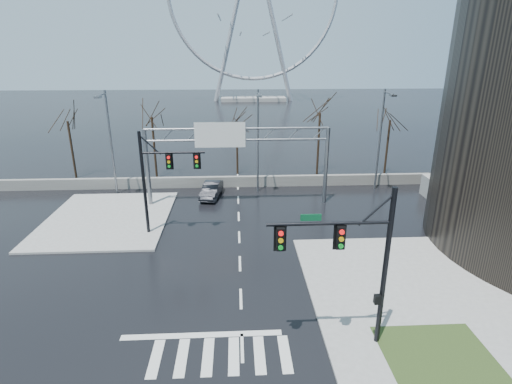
{
  "coord_description": "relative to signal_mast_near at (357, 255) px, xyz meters",
  "views": [
    {
      "loc": [
        -0.13,
        -19.46,
        13.4
      ],
      "look_at": [
        1.22,
        6.93,
        4.0
      ],
      "focal_mm": 28.0,
      "sensor_mm": 36.0,
      "label": 1
    }
  ],
  "objects": [
    {
      "name": "sign_gantry",
      "position": [
        -5.52,
        19.0,
        0.31
      ],
      "size": [
        16.36,
        0.4,
        7.6
      ],
      "color": "slate",
      "rests_on": "ground"
    },
    {
      "name": "car",
      "position": [
        -7.7,
        21.04,
        -4.15
      ],
      "size": [
        2.21,
        4.55,
        1.44
      ],
      "primitive_type": "imported",
      "rotation": [
        0.0,
        0.0,
        -0.16
      ],
      "color": "black",
      "rests_on": "ground"
    },
    {
      "name": "tree_left",
      "position": [
        -14.14,
        27.54,
        1.1
      ],
      "size": [
        3.75,
        3.75,
        7.5
      ],
      "color": "black",
      "rests_on": "ground"
    },
    {
      "name": "ground",
      "position": [
        -5.14,
        4.04,
        -4.87
      ],
      "size": [
        260.0,
        260.0,
        0.0
      ],
      "primitive_type": "plane",
      "color": "black",
      "rests_on": "ground"
    },
    {
      "name": "tree_far_right",
      "position": [
        11.86,
        28.04,
        0.54
      ],
      "size": [
        3.4,
        3.4,
        6.8
      ],
      "color": "black",
      "rests_on": "ground"
    },
    {
      "name": "streetlight_left",
      "position": [
        -17.14,
        22.2,
        1.01
      ],
      "size": [
        0.5,
        2.55,
        10.0
      ],
      "color": "slate",
      "rests_on": "ground"
    },
    {
      "name": "barrier_wall",
      "position": [
        -5.14,
        24.04,
        -4.32
      ],
      "size": [
        52.0,
        0.5,
        1.1
      ],
      "primitive_type": "cube",
      "color": "slate",
      "rests_on": "ground"
    },
    {
      "name": "grass_strip",
      "position": [
        3.86,
        -0.96,
        -4.72
      ],
      "size": [
        5.0,
        4.0,
        0.02
      ],
      "primitive_type": "cube",
      "color": "#263717",
      "rests_on": "sidewalk_near"
    },
    {
      "name": "sidewalk_far",
      "position": [
        -16.14,
        16.04,
        -4.8
      ],
      "size": [
        10.0,
        12.0,
        0.15
      ],
      "primitive_type": "cube",
      "color": "gray",
      "rests_on": "ground"
    },
    {
      "name": "streetlight_right",
      "position": [
        8.86,
        22.2,
        1.01
      ],
      "size": [
        0.5,
        2.55,
        10.0
      ],
      "color": "slate",
      "rests_on": "ground"
    },
    {
      "name": "signal_mast_far",
      "position": [
        -11.01,
        13.0,
        -0.04
      ],
      "size": [
        4.72,
        0.41,
        8.0
      ],
      "color": "black",
      "rests_on": "ground"
    },
    {
      "name": "sidewalk_right_ext",
      "position": [
        4.86,
        6.04,
        -4.8
      ],
      "size": [
        12.0,
        10.0,
        0.15
      ],
      "primitive_type": "cube",
      "color": "gray",
      "rests_on": "ground"
    },
    {
      "name": "streetlight_mid",
      "position": [
        -3.14,
        22.2,
        1.01
      ],
      "size": [
        0.5,
        2.55,
        10.0
      ],
      "color": "slate",
      "rests_on": "ground"
    },
    {
      "name": "signal_mast_near",
      "position": [
        0.0,
        0.0,
        0.0
      ],
      "size": [
        5.52,
        0.41,
        8.0
      ],
      "color": "black",
      "rests_on": "ground"
    },
    {
      "name": "tree_right",
      "position": [
        3.86,
        27.54,
        1.34
      ],
      "size": [
        3.9,
        3.9,
        7.8
      ],
      "color": "black",
      "rests_on": "ground"
    },
    {
      "name": "tree_center",
      "position": [
        -5.14,
        28.54,
        0.3
      ],
      "size": [
        3.25,
        3.25,
        6.5
      ],
      "color": "black",
      "rests_on": "ground"
    },
    {
      "name": "tree_far_left",
      "position": [
        -23.14,
        28.04,
        0.7
      ],
      "size": [
        3.5,
        3.5,
        7.0
      ],
      "color": "black",
      "rests_on": "ground"
    }
  ]
}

